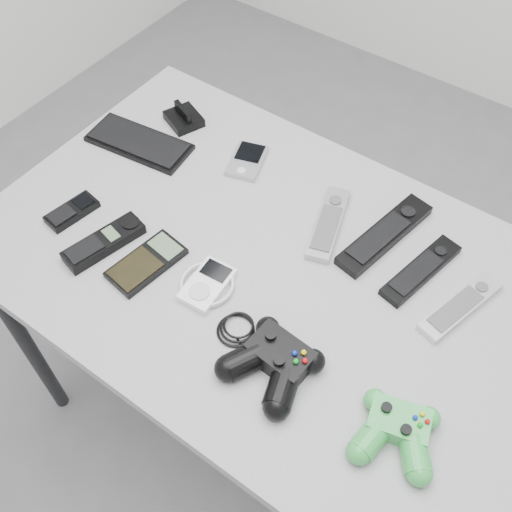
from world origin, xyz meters
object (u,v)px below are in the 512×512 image
Objects in this scene: desk at (268,282)px; remote_black_a at (385,234)px; remote_silver_b at (461,306)px; calculator at (146,263)px; controller_black at (274,360)px; controller_green at (397,430)px; cordless_handset at (104,242)px; remote_black_b at (421,270)px; mobile_phone at (72,211)px; mp3_player at (207,284)px; pda at (247,160)px; remote_silver_a at (328,223)px; pda_keyboard at (139,142)px.

remote_black_a is at bearing 50.41° from desk.
remote_silver_b reaches higher than calculator.
calculator is 0.33m from controller_black.
cordless_handset is at bearing 164.05° from controller_green.
calculator is at bearing -134.73° from remote_black_b.
remote_black_a is (0.16, 0.19, 0.08)m from desk.
remote_black_a is 0.37m from controller_black.
calculator is (-0.35, -0.33, -0.00)m from remote_black_a.
desk is 4.43× the size of controller_black.
mp3_player is at bearing 12.39° from mobile_phone.
remote_black_b is at bearing -24.16° from pda.
remote_black_b is at bearing -16.30° from remote_silver_a.
pda is at bearing 99.19° from calculator.
controller_green reaches higher than calculator.
remote_black_a reaches higher than pda.
mp3_player is 0.21m from controller_black.
controller_green reaches higher than pda_keyboard.
remote_silver_b reaches higher than desk.
remote_black_b is (0.69, 0.05, 0.00)m from pda_keyboard.
remote_silver_a is 0.98× the size of remote_black_b.
remote_silver_b is 1.26× the size of calculator.
remote_black_b is (0.10, -0.04, -0.00)m from remote_black_a.
controller_black is (0.09, -0.33, 0.02)m from remote_silver_a.
desk is at bearing -125.17° from remote_silver_a.
desk is 0.38m from remote_silver_b.
remote_black_b is 0.76× the size of controller_black.
calculator is at bearing 21.32° from cordless_handset.
remote_black_a is 1.27× the size of remote_silver_b.
remote_silver_b is at bearing -6.48° from remote_black_b.
controller_black is at bearing -33.72° from pda_keyboard.
desk is 0.25m from calculator.
remote_silver_a is 0.46m from cordless_handset.
remote_silver_a is at bearing 72.35° from desk.
mp3_player is at bearing -84.65° from pda.
remote_black_a is 0.38m from mp3_player.
desk is 0.15m from mp3_player.
remote_silver_b is 0.70m from cordless_handset.
remote_silver_a is at bearing 109.87° from controller_black.
controller_black is (-0.21, -0.30, 0.02)m from remote_silver_b.
remote_black_a is 1.46× the size of cordless_handset.
pda_keyboard is at bearing 166.69° from desk.
mp3_player is (0.14, -0.32, 0.00)m from pda.
mp3_player reaches higher than pda_keyboard.
remote_silver_a is 0.21m from remote_black_b.
remote_black_b is at bearing 42.98° from cordless_handset.
calculator is 0.59× the size of controller_black.
remote_black_b is 1.80× the size of mobile_phone.
controller_black reaches higher than remote_black_a.
remote_black_b reaches higher than pda_keyboard.
mobile_phone is 0.78m from controller_green.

